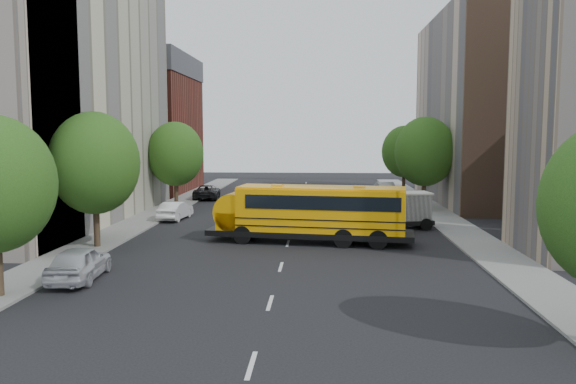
# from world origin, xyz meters

# --- Properties ---
(ground) EXTENTS (120.00, 120.00, 0.00)m
(ground) POSITION_xyz_m (0.00, 0.00, 0.00)
(ground) COLOR black
(ground) RESTS_ON ground
(sidewalk_left) EXTENTS (3.00, 80.00, 0.12)m
(sidewalk_left) POSITION_xyz_m (-11.50, 5.00, 0.06)
(sidewalk_left) COLOR slate
(sidewalk_left) RESTS_ON ground
(sidewalk_right) EXTENTS (3.00, 80.00, 0.12)m
(sidewalk_right) POSITION_xyz_m (11.50, 5.00, 0.06)
(sidewalk_right) COLOR slate
(sidewalk_right) RESTS_ON ground
(lane_markings) EXTENTS (0.15, 64.00, 0.01)m
(lane_markings) POSITION_xyz_m (0.00, 10.00, 0.01)
(lane_markings) COLOR silver
(lane_markings) RESTS_ON ground
(building_left_cream) EXTENTS (10.00, 26.00, 20.00)m
(building_left_cream) POSITION_xyz_m (-18.00, 6.00, 10.00)
(building_left_cream) COLOR beige
(building_left_cream) RESTS_ON ground
(building_left_redbrick) EXTENTS (10.00, 15.00, 13.00)m
(building_left_redbrick) POSITION_xyz_m (-18.00, 28.00, 6.50)
(building_left_redbrick) COLOR maroon
(building_left_redbrick) RESTS_ON ground
(building_right_far) EXTENTS (10.00, 22.00, 18.00)m
(building_right_far) POSITION_xyz_m (18.00, 20.00, 9.00)
(building_right_far) COLOR #C4AC98
(building_right_far) RESTS_ON ground
(building_right_sidewall) EXTENTS (10.10, 0.30, 18.00)m
(building_right_sidewall) POSITION_xyz_m (18.00, 9.00, 9.00)
(building_right_sidewall) COLOR brown
(building_right_sidewall) RESTS_ON ground
(street_tree_1) EXTENTS (5.12, 5.12, 7.90)m
(street_tree_1) POSITION_xyz_m (-11.00, -4.00, 4.95)
(street_tree_1) COLOR #38281C
(street_tree_1) RESTS_ON ground
(street_tree_2) EXTENTS (4.99, 4.99, 7.71)m
(street_tree_2) POSITION_xyz_m (-11.00, 14.00, 4.83)
(street_tree_2) COLOR #38281C
(street_tree_2) RESTS_ON ground
(street_tree_4) EXTENTS (5.25, 5.25, 8.10)m
(street_tree_4) POSITION_xyz_m (11.00, 14.00, 5.08)
(street_tree_4) COLOR #38281C
(street_tree_4) RESTS_ON ground
(street_tree_5) EXTENTS (4.86, 4.86, 7.51)m
(street_tree_5) POSITION_xyz_m (11.00, 26.00, 4.70)
(street_tree_5) COLOR #38281C
(street_tree_5) RESTS_ON ground
(school_bus) EXTENTS (12.80, 4.52, 3.53)m
(school_bus) POSITION_xyz_m (1.19, -1.54, 1.97)
(school_bus) COLOR black
(school_bus) RESTS_ON ground
(safari_truck) EXTENTS (6.27, 3.12, 2.57)m
(safari_truck) POSITION_xyz_m (6.76, 3.69, 1.36)
(safari_truck) COLOR black
(safari_truck) RESTS_ON ground
(parked_car_0) EXTENTS (2.24, 4.80, 1.59)m
(parked_car_0) POSITION_xyz_m (-8.97, -11.05, 0.79)
(parked_car_0) COLOR silver
(parked_car_0) RESTS_ON ground
(parked_car_1) EXTENTS (1.89, 4.44, 1.42)m
(parked_car_1) POSITION_xyz_m (-9.27, 7.02, 0.71)
(parked_car_1) COLOR white
(parked_car_1) RESTS_ON ground
(parked_car_2) EXTENTS (2.88, 5.42, 1.45)m
(parked_car_2) POSITION_xyz_m (-9.60, 20.79, 0.73)
(parked_car_2) COLOR black
(parked_car_2) RESTS_ON ground
(parked_car_5) EXTENTS (2.02, 4.88, 1.57)m
(parked_car_5) POSITION_xyz_m (8.80, 23.40, 0.78)
(parked_car_5) COLOR #A9A8A3
(parked_car_5) RESTS_ON ground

